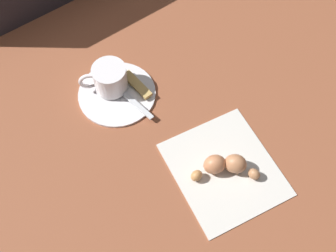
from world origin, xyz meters
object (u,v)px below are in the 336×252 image
object	(u,v)px
teaspoon	(118,88)
croissant	(225,166)
espresso_cup	(109,78)
napkin	(224,169)
saucer	(117,93)
sugar_packet	(137,84)

from	to	relation	value
teaspoon	croissant	world-z (taller)	croissant
teaspoon	espresso_cup	bearing A→B (deg)	32.54
espresso_cup	napkin	distance (m)	0.25
saucer	espresso_cup	world-z (taller)	espresso_cup
espresso_cup	sugar_packet	size ratio (longest dim) A/B	1.21
sugar_packet	saucer	bearing A→B (deg)	69.80
napkin	sugar_packet	bearing A→B (deg)	7.55
espresso_cup	croissant	size ratio (longest dim) A/B	0.84
teaspoon	croissant	distance (m)	0.24
teaspoon	saucer	bearing A→B (deg)	114.11
teaspoon	sugar_packet	xyz separation A→B (m)	(-0.01, -0.03, 0.00)
espresso_cup	croissant	xyz separation A→B (m)	(-0.24, -0.07, -0.01)
sugar_packet	napkin	world-z (taller)	sugar_packet
croissant	napkin	bearing A→B (deg)	-64.41
teaspoon	croissant	size ratio (longest dim) A/B	1.34
saucer	teaspoon	bearing A→B (deg)	-65.89
teaspoon	croissant	bearing A→B (deg)	-165.75
espresso_cup	teaspoon	xyz separation A→B (m)	(-0.01, -0.01, -0.02)
espresso_cup	napkin	world-z (taller)	espresso_cup
saucer	teaspoon	xyz separation A→B (m)	(0.00, -0.01, 0.01)
espresso_cup	teaspoon	distance (m)	0.03
sugar_packet	espresso_cup	bearing A→B (deg)	51.82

